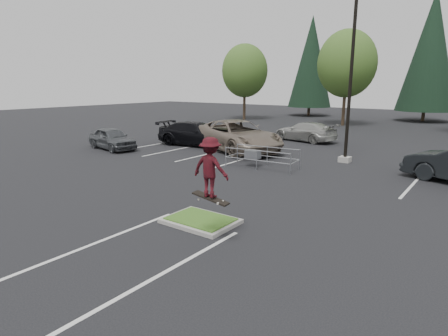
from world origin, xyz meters
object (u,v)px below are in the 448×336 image
Objects in this scene: light_pole at (351,78)px; skateboarder at (210,168)px; conif_a at (311,62)px; car_l_black at (196,134)px; car_far_silver at (306,132)px; car_l_tan at (237,135)px; conif_b at (431,51)px; cart_corral at (255,155)px; car_l_grey at (112,138)px; decid_a at (245,72)px; decid_b at (347,66)px.

skateboarder is (0.70, -13.00, -2.44)m from light_pole.
car_l_black is (4.00, -28.50, -6.27)m from conif_a.
conif_a is 44.01m from skateboarder.
car_far_silver is (5.42, 6.50, -0.11)m from car_l_black.
car_l_tan is 3.50m from car_l_black.
car_l_black is at bearing -109.03° from conif_b.
car_l_black is (-7.08, 3.54, 0.17)m from cart_corral.
conif_a reaches higher than car_l_tan.
car_l_grey is (-13.50, -33.50, -7.13)m from conif_b.
cart_corral is (-3.42, -4.04, -3.90)m from light_pole.
decid_b is (12.00, 0.50, 0.46)m from decid_a.
cart_corral is 0.89× the size of car_l_grey.
light_pole is 15.35m from car_l_grey.
light_pole is 19.70m from decid_b.
decid_b is at bearing -7.38° from car_l_grey.
decid_a reaches higher than skateboarder.
decid_a is at bearing -120.30° from car_far_silver.
conif_b reaches higher than skateboarder.
conif_b reaches higher than cart_corral.
car_l_tan is at bearing -91.48° from decid_b.
conif_b is at bearing -93.42° from skateboarder.
car_l_tan is (-6.50, -29.00, -6.86)m from conif_b.
conif_b reaches higher than light_pole.
decid_b is at bearing -49.83° from conif_a.
car_l_grey is at bearing 146.55° from car_l_tan.
cart_corral is 0.53× the size of car_l_tan.
car_far_silver is (-4.58, -22.50, -7.13)m from conif_b.
skateboarder is at bearing -86.92° from light_pole.
car_l_grey is at bearing 135.44° from car_l_black.
skateboarder is (1.20, -41.50, -5.73)m from conif_b.
conif_a is 29.45m from car_l_black.
light_pole is 0.70× the size of conif_b.
conif_a is 33.61m from car_l_grey.
decid_a is 1.79× the size of car_far_silver.
decid_a is at bearing 21.36° from car_l_grey.
conif_b is 2.54× the size of car_l_black.
skateboarder is at bearing -77.12° from decid_b.
light_pole is 1.42× the size of car_l_tan.
decid_b is 5.45× the size of skateboarder.
conif_a is (-14.50, 28.00, 2.54)m from light_pole.
light_pole is 8.75m from car_far_silver.
car_l_black is at bearing -82.01° from conif_a.
conif_b reaches higher than conif_a.
cart_corral is at bearing -95.12° from conif_b.
decid_a is 5.04× the size of skateboarder.
light_pole reaches higher than cart_corral.
car_l_tan is (-7.00, -0.50, -3.57)m from light_pole.
conif_a reaches higher than car_l_grey.
car_far_silver is at bearing -66.83° from conif_a.
conif_b is (14.00, 0.50, 0.75)m from conif_a.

